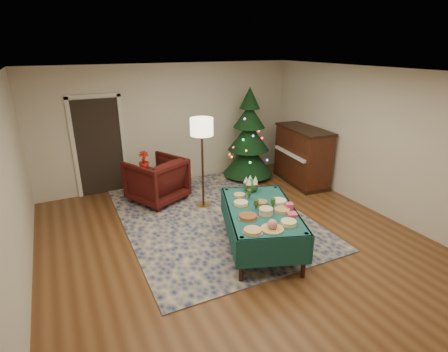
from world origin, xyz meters
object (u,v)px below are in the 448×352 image
gift_box (289,206)px  buffet_table (261,217)px  floor_lamp (202,132)px  christmas_tree (249,139)px  piano (302,156)px  armchair (157,178)px  side_table (146,186)px  potted_plant (144,165)px

gift_box → buffet_table: bearing=152.0°
floor_lamp → christmas_tree: bearing=32.0°
buffet_table → piano: 3.14m
armchair → christmas_tree: bearing=162.1°
armchair → floor_lamp: (0.75, -0.65, 1.01)m
buffet_table → gift_box: 0.46m
armchair → christmas_tree: 2.45m
buffet_table → side_table: bearing=114.0°
buffet_table → christmas_tree: bearing=63.4°
side_table → potted_plant: 0.46m
buffet_table → potted_plant: (-1.16, 2.60, 0.24)m
buffet_table → side_table: 2.85m
gift_box → side_table: size_ratio=0.16×
gift_box → side_table: gift_box is taller
floor_lamp → side_table: (-0.96, 0.75, -1.18)m
floor_lamp → christmas_tree: size_ratio=0.82×
buffet_table → piano: bearing=40.4°
christmas_tree → piano: bearing=-40.7°
gift_box → floor_lamp: size_ratio=0.06×
armchair → floor_lamp: bearing=112.6°
floor_lamp → potted_plant: size_ratio=4.72×
armchair → potted_plant: (-0.21, 0.10, 0.29)m
piano → potted_plant: bearing=171.0°
gift_box → floor_lamp: (-0.57, 2.05, 0.77)m
armchair → floor_lamp: size_ratio=0.57×
side_table → christmas_tree: (2.59, 0.26, 0.64)m
floor_lamp → christmas_tree: (1.62, 1.01, -0.54)m
potted_plant → christmas_tree: (2.59, 0.26, 0.18)m
christmas_tree → armchair: bearing=-171.3°
buffet_table → floor_lamp: 2.09m
floor_lamp → piano: floor_lamp is taller
potted_plant → christmas_tree: christmas_tree is taller
floor_lamp → piano: size_ratio=1.14×
buffet_table → gift_box: gift_box is taller
armchair → piano: size_ratio=0.65×
buffet_table → gift_box: size_ratio=18.26×
buffet_table → side_table: buffet_table is taller
gift_box → floor_lamp: bearing=105.5°
side_table → christmas_tree: bearing=5.8°
floor_lamp → christmas_tree: christmas_tree is taller
floor_lamp → potted_plant: bearing=142.1°
floor_lamp → armchair: bearing=139.3°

